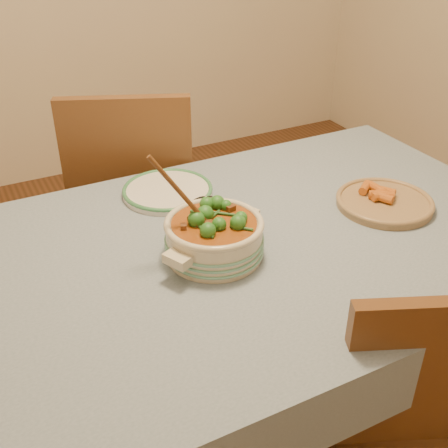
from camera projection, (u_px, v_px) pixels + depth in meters
name	position (u px, v px, depth m)	size (l,w,h in m)	color
floor	(250.00, 420.00, 1.96)	(4.50, 4.50, 0.00)	#432513
dining_table	(255.00, 265.00, 1.61)	(1.68, 1.08, 0.76)	brown
stew_casserole	(214.00, 234.00, 1.46)	(0.34, 0.34, 0.31)	beige
white_plate	(168.00, 191.00, 1.78)	(0.29, 0.29, 0.03)	silver
condiment_bowl	(207.00, 209.00, 1.66)	(0.11, 0.11, 0.05)	black
fried_plate	(385.00, 201.00, 1.71)	(0.31, 0.31, 0.05)	#987E54
chair_far	(134.00, 193.00, 2.21)	(0.61, 0.61, 0.99)	brown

